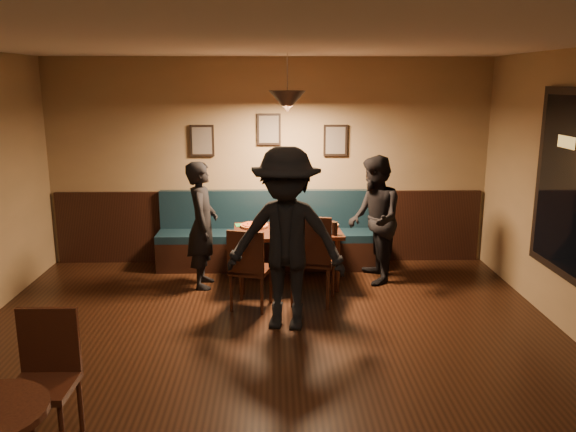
% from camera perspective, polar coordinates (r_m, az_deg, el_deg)
% --- Properties ---
extents(floor, '(7.00, 7.00, 0.00)m').
position_cam_1_polar(floor, '(5.11, -2.02, -16.09)').
color(floor, black).
rests_on(floor, ground).
extents(ceiling, '(7.00, 7.00, 0.00)m').
position_cam_1_polar(ceiling, '(4.47, -2.32, 17.07)').
color(ceiling, silver).
rests_on(ceiling, ground).
extents(wall_back, '(6.00, 0.00, 6.00)m').
position_cam_1_polar(wall_back, '(8.03, -1.85, 5.26)').
color(wall_back, '#8C704F').
rests_on(wall_back, ground).
extents(wainscot, '(5.88, 0.06, 1.00)m').
position_cam_1_polar(wainscot, '(8.18, -1.81, -1.03)').
color(wainscot, black).
rests_on(wainscot, ground).
extents(booth_bench, '(3.00, 0.60, 1.00)m').
position_cam_1_polar(booth_bench, '(7.91, -1.82, -1.51)').
color(booth_bench, '#0F232D').
rests_on(booth_bench, ground).
extents(picture_left, '(0.32, 0.04, 0.42)m').
position_cam_1_polar(picture_left, '(8.03, -8.36, 7.28)').
color(picture_left, black).
rests_on(picture_left, wall_back).
extents(picture_center, '(0.32, 0.04, 0.42)m').
position_cam_1_polar(picture_center, '(7.96, -1.88, 8.44)').
color(picture_center, black).
rests_on(picture_center, wall_back).
extents(picture_right, '(0.32, 0.04, 0.42)m').
position_cam_1_polar(picture_right, '(8.01, 4.63, 7.36)').
color(picture_right, black).
rests_on(picture_right, wall_back).
extents(pendant_lamp, '(0.44, 0.44, 0.25)m').
position_cam_1_polar(pendant_lamp, '(6.99, -0.07, 11.10)').
color(pendant_lamp, black).
rests_on(pendant_lamp, ceiling).
extents(dining_table, '(1.35, 0.92, 0.70)m').
position_cam_1_polar(dining_table, '(7.30, -0.07, -3.98)').
color(dining_table, black).
rests_on(dining_table, floor).
extents(chair_near_left, '(0.51, 0.51, 0.93)m').
position_cam_1_polar(chair_near_left, '(6.52, -3.63, -5.04)').
color(chair_near_left, '#33140E').
rests_on(chair_near_left, floor).
extents(chair_near_right, '(0.56, 0.56, 1.05)m').
position_cam_1_polar(chair_near_right, '(6.66, 2.48, -4.09)').
color(chair_near_right, black).
rests_on(chair_near_right, floor).
extents(diner_left, '(0.38, 0.57, 1.55)m').
position_cam_1_polar(diner_left, '(7.19, -8.34, -0.87)').
color(diner_left, black).
rests_on(diner_left, floor).
extents(diner_right, '(0.63, 0.80, 1.60)m').
position_cam_1_polar(diner_right, '(7.35, 8.40, -0.37)').
color(diner_right, black).
rests_on(diner_right, floor).
extents(diner_front, '(1.31, 0.91, 1.86)m').
position_cam_1_polar(diner_front, '(5.87, -0.19, -2.30)').
color(diner_front, black).
rests_on(diner_front, floor).
extents(pizza_a, '(0.42, 0.42, 0.04)m').
position_cam_1_polar(pizza_a, '(7.34, -3.31, -0.92)').
color(pizza_a, '#C47A25').
rests_on(pizza_a, dining_table).
extents(pizza_b, '(0.41, 0.41, 0.04)m').
position_cam_1_polar(pizza_b, '(7.08, 0.30, -1.44)').
color(pizza_b, orange).
rests_on(pizza_b, dining_table).
extents(pizza_c, '(0.42, 0.42, 0.04)m').
position_cam_1_polar(pizza_c, '(7.38, 3.69, -0.85)').
color(pizza_c, orange).
rests_on(pizza_c, dining_table).
extents(soda_glass, '(0.09, 0.09, 0.16)m').
position_cam_1_polar(soda_glass, '(6.95, 4.55, -1.22)').
color(soda_glass, black).
rests_on(soda_glass, dining_table).
extents(tabasco_bottle, '(0.04, 0.04, 0.12)m').
position_cam_1_polar(tabasco_bottle, '(7.14, 3.72, -0.97)').
color(tabasco_bottle, '#AB0519').
rests_on(tabasco_bottle, dining_table).
extents(napkin_a, '(0.19, 0.19, 0.01)m').
position_cam_1_polar(napkin_a, '(7.44, -4.51, -0.88)').
color(napkin_a, '#207935').
rests_on(napkin_a, dining_table).
extents(napkin_b, '(0.20, 0.20, 0.01)m').
position_cam_1_polar(napkin_b, '(6.93, -4.81, -1.94)').
color(napkin_b, '#1D6E22').
rests_on(napkin_b, dining_table).
extents(cutlery_set, '(0.21, 0.06, 0.00)m').
position_cam_1_polar(cutlery_set, '(6.86, 0.11, -2.03)').
color(cutlery_set, silver).
rests_on(cutlery_set, dining_table).
extents(cafe_chair_far, '(0.42, 0.42, 0.95)m').
position_cam_1_polar(cafe_chair_far, '(4.45, -22.87, -14.87)').
color(cafe_chair_far, black).
rests_on(cafe_chair_far, floor).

